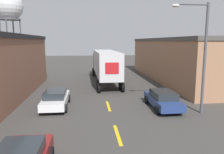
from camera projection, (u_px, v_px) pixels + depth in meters
road_centerline at (118, 135)px, 12.44m from camera, size 0.20×14.08×0.01m
warehouse_right at (193, 59)px, 30.43m from camera, size 11.64×24.11×5.71m
semi_truck at (105, 63)px, 28.37m from camera, size 3.07×14.27×4.08m
parked_car_left_far at (56, 98)px, 17.46m from camera, size 2.03×4.66×1.41m
parked_car_right_mid at (163, 99)px, 17.26m from camera, size 2.03×4.66×1.41m
water_tower at (9, 7)px, 46.11m from camera, size 5.98×5.98×15.65m
street_lamp at (201, 51)px, 15.44m from camera, size 2.70×0.32×7.90m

